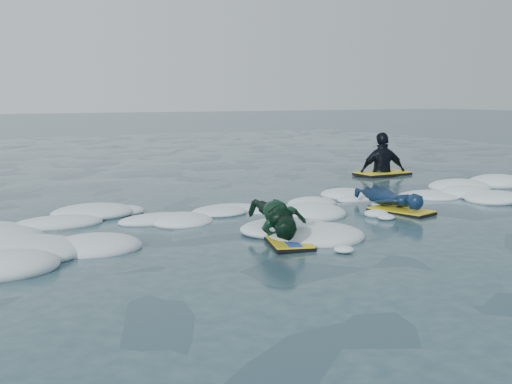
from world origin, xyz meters
The scene contains 5 objects.
ground centered at (0.00, 0.00, 0.00)m, with size 120.00×120.00×0.00m, color #1B3941.
foam_band centered at (0.00, 1.03, 0.00)m, with size 12.00×3.10×0.30m, color white, non-canonical shape.
prone_woman_unit centered at (2.29, 0.48, 0.18)m, with size 0.76×1.48×0.36m.
prone_child_unit centered at (-0.24, -0.53, 0.26)m, with size 1.01×1.41×0.50m.
waiting_rider_unit centered at (4.98, 4.05, 0.06)m, with size 1.23×0.71×1.81m.
Camera 1 is at (-4.01, -7.10, 1.75)m, focal length 45.00 mm.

